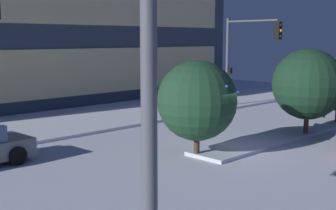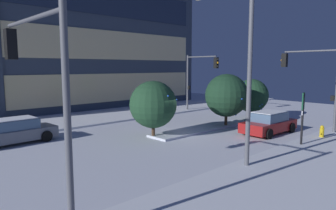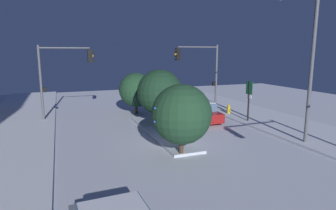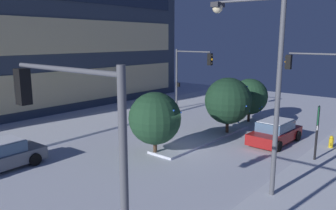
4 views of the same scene
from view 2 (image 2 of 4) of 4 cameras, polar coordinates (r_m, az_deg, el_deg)
name	(u,v)px [view 2 (image 2 of 4)]	position (r m, az deg, el deg)	size (l,w,h in m)	color
ground	(168,136)	(19.87, -0.06, -5.88)	(52.00, 52.00, 0.00)	silver
curb_strip_near	(307,168)	(14.88, 24.64, -10.76)	(52.00, 5.20, 0.14)	silver
curb_strip_far	(97,118)	(26.97, -13.17, -2.46)	(52.00, 5.20, 0.14)	silver
median_strip	(203,128)	(22.18, 6.53, -4.37)	(9.00, 1.80, 0.14)	silver
car_near	(269,123)	(21.69, 18.35, -3.23)	(4.54, 2.17, 1.49)	maroon
car_far	(14,132)	(20.07, -26.85, -4.46)	(4.73, 2.22, 1.49)	slate
traffic_light_corner_far_right	(199,73)	(30.07, 5.84, 5.97)	(0.32, 3.99, 5.66)	#565960
traffic_light_corner_near_right	(313,75)	(23.50, 25.58, 5.18)	(0.32, 4.07, 5.77)	#565960
traffic_light_corner_near_left	(38,76)	(9.32, -23.14, 4.94)	(0.32, 4.44, 6.02)	#565960
street_lamp_arched	(234,48)	(13.92, 12.20, 10.33)	(0.72, 3.00, 8.18)	#565960
fire_hydrant	(322,132)	(21.30, 26.87, -4.61)	(0.48, 0.26, 0.88)	gold
parking_info_sign	(303,112)	(18.55, 23.93, -1.25)	(0.55, 0.19, 3.07)	black
decorated_tree_median	(227,95)	(23.01, 10.91, 1.77)	(3.19, 3.21, 3.98)	#473323
decorated_tree_left_of_median	(153,105)	(19.13, -2.81, 0.09)	(2.99, 3.02, 3.63)	#473323
decorated_tree_right_of_median	(251,96)	(27.00, 15.36, 1.70)	(2.91, 2.86, 3.47)	#473323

